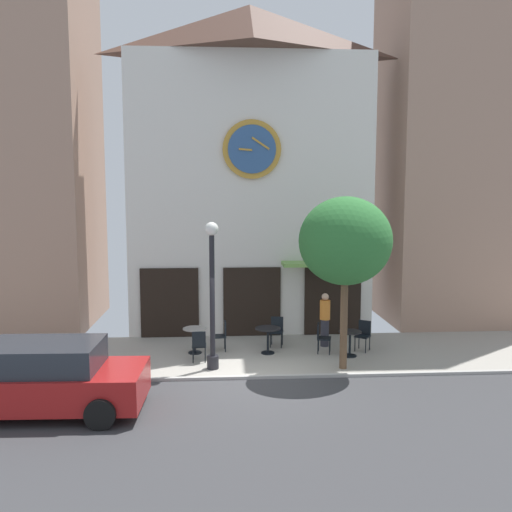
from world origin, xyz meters
TOP-DOWN VIEW (x-y plane):
  - ground_plane at (0.00, -1.24)m, footprint 24.33×11.11m
  - clock_building at (0.18, 5.45)m, footprint 8.15×3.59m
  - neighbor_building_left at (-8.38, 6.65)m, footprint 5.81×4.70m
  - neighbor_building_right at (8.01, 6.44)m, footprint 5.48×4.29m
  - street_lamp at (-1.08, 0.90)m, footprint 0.36×0.36m
  - street_tree at (2.46, 0.70)m, footprint 2.48×2.24m
  - cafe_table_center_left at (-1.63, 2.37)m, footprint 0.70×0.70m
  - cafe_table_center at (0.53, 2.21)m, footprint 0.76×0.76m
  - cafe_table_leftmost at (2.90, 1.76)m, footprint 0.67×0.67m
  - cafe_chair_near_lamp at (2.13, 2.14)m, footprint 0.48×0.48m
  - cafe_chair_facing_wall at (3.46, 2.35)m, footprint 0.56×0.56m
  - cafe_chair_corner at (0.88, 3.00)m, footprint 0.48×0.48m
  - cafe_chair_facing_street at (-1.47, 1.51)m, footprint 0.41×0.41m
  - cafe_chair_under_awning at (-0.82, 2.57)m, footprint 0.42×0.42m
  - pedestrian_orange at (2.37, 2.86)m, footprint 0.33×0.33m
  - parked_car_red at (-4.68, -1.81)m, footprint 4.35×2.12m

SIDE VIEW (x-z plane):
  - ground_plane at x=0.00m, z-range -0.09..0.04m
  - cafe_table_leftmost at x=2.90m, z-range 0.14..0.89m
  - cafe_chair_near_lamp at x=2.13m, z-range 0.08..0.98m
  - cafe_chair_facing_wall at x=3.46m, z-range 0.08..0.98m
  - cafe_chair_corner at x=0.88m, z-range 0.08..0.98m
  - cafe_chair_facing_street at x=-1.47m, z-range 0.08..0.98m
  - cafe_chair_under_awning at x=-0.82m, z-range 0.08..0.98m
  - cafe_table_center_left at x=-1.63m, z-range 0.16..0.92m
  - cafe_table_center at x=0.53m, z-range 0.18..0.95m
  - parked_car_red at x=-4.68m, z-range -0.01..1.54m
  - pedestrian_orange at x=2.37m, z-range 0.03..1.70m
  - street_lamp at x=-1.08m, z-range 0.03..4.03m
  - street_tree at x=2.46m, z-range 1.14..5.81m
  - clock_building at x=0.18m, z-range 0.15..11.14m
  - neighbor_building_right at x=8.01m, z-range 0.00..13.95m
  - neighbor_building_left at x=-8.38m, z-range 0.00..15.84m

